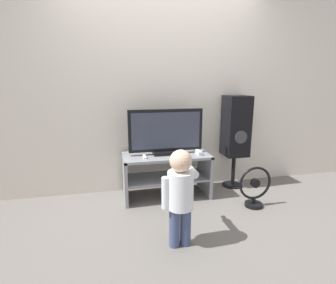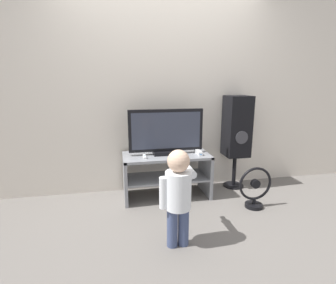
{
  "view_description": "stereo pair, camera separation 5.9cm",
  "coord_description": "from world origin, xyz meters",
  "px_view_note": "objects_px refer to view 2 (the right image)",
  "views": [
    {
      "loc": [
        -0.63,
        -2.71,
        1.38
      ],
      "look_at": [
        0.0,
        0.15,
        0.71
      ],
      "focal_mm": 28.0,
      "sensor_mm": 36.0,
      "label": 1
    },
    {
      "loc": [
        -0.58,
        -2.72,
        1.38
      ],
      "look_at": [
        0.0,
        0.15,
        0.71
      ],
      "focal_mm": 28.0,
      "sensor_mm": 36.0,
      "label": 2
    }
  ],
  "objects_px": {
    "television": "(166,132)",
    "remote_primary": "(145,157)",
    "child": "(178,190)",
    "game_console": "(198,152)",
    "speaker_tower": "(237,128)",
    "floor_fan": "(255,189)"
  },
  "relations": [
    {
      "from": "speaker_tower",
      "to": "floor_fan",
      "type": "height_order",
      "value": "speaker_tower"
    },
    {
      "from": "television",
      "to": "remote_primary",
      "type": "distance_m",
      "value": 0.39
    },
    {
      "from": "speaker_tower",
      "to": "floor_fan",
      "type": "bearing_deg",
      "value": -93.78
    },
    {
      "from": "floor_fan",
      "to": "game_console",
      "type": "bearing_deg",
      "value": 140.46
    },
    {
      "from": "game_console",
      "to": "child",
      "type": "height_order",
      "value": "child"
    },
    {
      "from": "game_console",
      "to": "remote_primary",
      "type": "relative_size",
      "value": 1.48
    },
    {
      "from": "game_console",
      "to": "speaker_tower",
      "type": "distance_m",
      "value": 0.64
    },
    {
      "from": "television",
      "to": "speaker_tower",
      "type": "relative_size",
      "value": 0.73
    },
    {
      "from": "child",
      "to": "floor_fan",
      "type": "distance_m",
      "value": 1.16
    },
    {
      "from": "remote_primary",
      "to": "child",
      "type": "xyz_separation_m",
      "value": [
        0.18,
        -0.91,
        -0.04
      ]
    },
    {
      "from": "child",
      "to": "floor_fan",
      "type": "height_order",
      "value": "child"
    },
    {
      "from": "game_console",
      "to": "remote_primary",
      "type": "xyz_separation_m",
      "value": [
        -0.65,
        -0.02,
        -0.01
      ]
    },
    {
      "from": "child",
      "to": "speaker_tower",
      "type": "height_order",
      "value": "speaker_tower"
    },
    {
      "from": "television",
      "to": "game_console",
      "type": "distance_m",
      "value": 0.46
    },
    {
      "from": "speaker_tower",
      "to": "remote_primary",
      "type": "bearing_deg",
      "value": -170.47
    },
    {
      "from": "television",
      "to": "remote_primary",
      "type": "bearing_deg",
      "value": -158.68
    },
    {
      "from": "remote_primary",
      "to": "speaker_tower",
      "type": "height_order",
      "value": "speaker_tower"
    },
    {
      "from": "television",
      "to": "floor_fan",
      "type": "bearing_deg",
      "value": -29.61
    },
    {
      "from": "television",
      "to": "speaker_tower",
      "type": "xyz_separation_m",
      "value": [
        0.95,
        0.1,
        0.0
      ]
    },
    {
      "from": "remote_primary",
      "to": "child",
      "type": "distance_m",
      "value": 0.93
    },
    {
      "from": "game_console",
      "to": "child",
      "type": "xyz_separation_m",
      "value": [
        -0.48,
        -0.94,
        -0.05
      ]
    },
    {
      "from": "floor_fan",
      "to": "child",
      "type": "bearing_deg",
      "value": -153.26
    }
  ]
}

